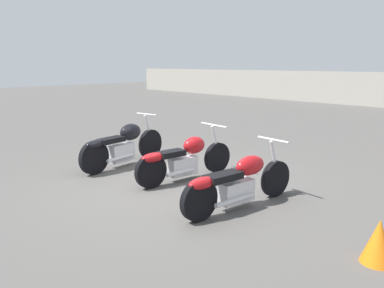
{
  "coord_description": "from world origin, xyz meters",
  "views": [
    {
      "loc": [
        4.68,
        -4.02,
        2.06
      ],
      "look_at": [
        0.0,
        0.55,
        0.65
      ],
      "focal_mm": 35.0,
      "sensor_mm": 36.0,
      "label": 1
    }
  ],
  "objects_px": {
    "traffic_cone_far": "(378,241)",
    "motorcycle_slot_1": "(184,159)",
    "motorcycle_slot_0": "(123,145)",
    "motorcycle_slot_2": "(238,182)"
  },
  "relations": [
    {
      "from": "motorcycle_slot_1",
      "to": "traffic_cone_far",
      "type": "height_order",
      "value": "motorcycle_slot_1"
    },
    {
      "from": "motorcycle_slot_1",
      "to": "motorcycle_slot_0",
      "type": "bearing_deg",
      "value": -166.04
    },
    {
      "from": "motorcycle_slot_0",
      "to": "motorcycle_slot_1",
      "type": "xyz_separation_m",
      "value": [
        1.56,
        0.24,
        -0.05
      ]
    },
    {
      "from": "motorcycle_slot_2",
      "to": "traffic_cone_far",
      "type": "bearing_deg",
      "value": 2.05
    },
    {
      "from": "motorcycle_slot_0",
      "to": "traffic_cone_far",
      "type": "height_order",
      "value": "motorcycle_slot_0"
    },
    {
      "from": "motorcycle_slot_1",
      "to": "traffic_cone_far",
      "type": "xyz_separation_m",
      "value": [
        3.51,
        -0.51,
        -0.15
      ]
    },
    {
      "from": "motorcycle_slot_1",
      "to": "traffic_cone_far",
      "type": "distance_m",
      "value": 3.55
    },
    {
      "from": "motorcycle_slot_1",
      "to": "motorcycle_slot_2",
      "type": "relative_size",
      "value": 0.99
    },
    {
      "from": "motorcycle_slot_1",
      "to": "motorcycle_slot_2",
      "type": "xyz_separation_m",
      "value": [
        1.52,
        -0.37,
        -0.0
      ]
    },
    {
      "from": "traffic_cone_far",
      "to": "motorcycle_slot_1",
      "type": "bearing_deg",
      "value": 171.78
    }
  ]
}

